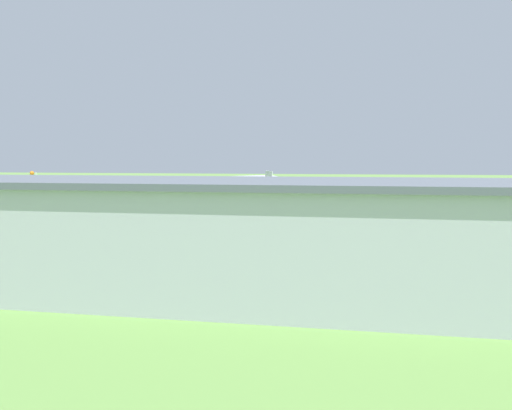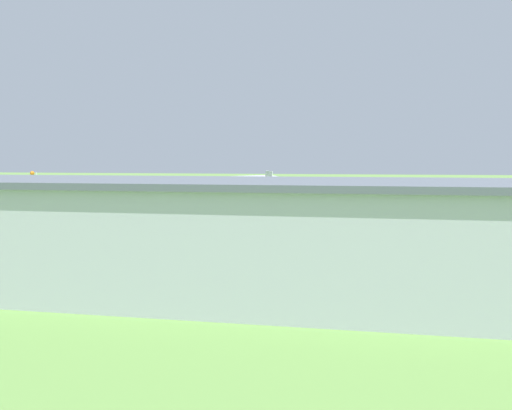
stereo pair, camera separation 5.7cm
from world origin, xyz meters
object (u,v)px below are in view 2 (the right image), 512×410
object	(u,v)px
hangar	(238,237)
biplane	(253,186)
person_at_fence_line	(57,234)
windsock	(32,176)
car_red	(17,238)
person_watching_takeoff	(507,251)

from	to	relation	value
hangar	biplane	size ratio (longest dim) A/B	5.04
biplane	hangar	bearing A→B (deg)	99.34
person_at_fence_line	windsock	distance (m)	31.18
car_red	hangar	bearing A→B (deg)	150.84
biplane	person_at_fence_line	bearing A→B (deg)	48.63
car_red	windsock	world-z (taller)	windsock
biplane	person_watching_takeoff	size ratio (longest dim) A/B	4.48
biplane	person_at_fence_line	world-z (taller)	biplane
biplane	person_watching_takeoff	world-z (taller)	biplane
hangar	car_red	bearing A→B (deg)	-29.16
hangar	car_red	size ratio (longest dim) A/B	8.93
hangar	person_at_fence_line	bearing A→B (deg)	-36.87
person_at_fence_line	person_watching_takeoff	bearing A→B (deg)	176.47
person_watching_takeoff	windsock	bearing A→B (deg)	-25.79
car_red	person_watching_takeoff	bearing A→B (deg)	-179.49
hangar	windsock	distance (m)	55.65
biplane	windsock	size ratio (longest dim) A/B	1.31
biplane	person_watching_takeoff	xyz separation A→B (m)	(-22.85, 19.34, -3.57)
person_at_fence_line	person_watching_takeoff	xyz separation A→B (m)	(-37.83, 2.33, 0.07)
hangar	person_at_fence_line	distance (m)	25.45
car_red	person_at_fence_line	xyz separation A→B (m)	(-2.16, -2.69, -0.01)
biplane	person_at_fence_line	distance (m)	22.95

